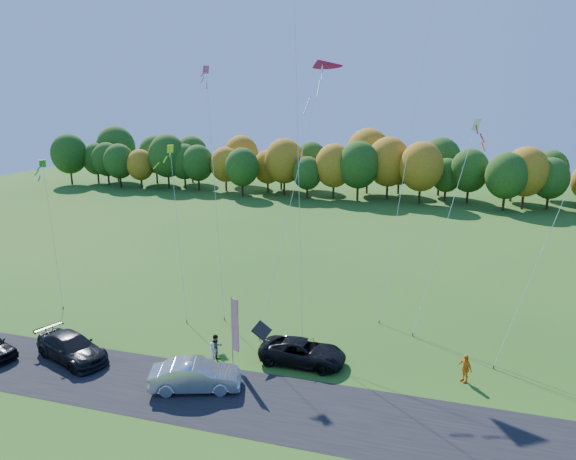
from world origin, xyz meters
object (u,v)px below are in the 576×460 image
(silver_sedan, at_px, (196,376))
(feather_flag, at_px, (234,324))
(person_east, at_px, (465,368))
(black_suv, at_px, (303,352))

(silver_sedan, height_order, feather_flag, feather_flag)
(person_east, xyz_separation_m, feather_flag, (-13.28, -2.03, 1.90))
(feather_flag, bearing_deg, black_suv, 21.07)
(black_suv, distance_m, silver_sedan, 6.73)
(person_east, relative_size, feather_flag, 0.37)
(black_suv, xyz_separation_m, silver_sedan, (-4.97, -4.53, 0.09))
(black_suv, xyz_separation_m, person_east, (9.45, 0.55, 0.10))
(silver_sedan, height_order, person_east, person_east)
(black_suv, distance_m, feather_flag, 4.57)
(silver_sedan, bearing_deg, black_suv, -66.29)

